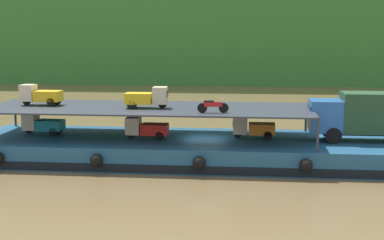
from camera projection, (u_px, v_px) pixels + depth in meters
The scene contains 10 objects.
ground_plane at pixel (205, 161), 36.57m from camera, with size 400.00×400.00×0.00m, color brown.
cargo_barge at pixel (205, 150), 36.42m from camera, with size 30.55×8.60×1.50m.
covered_lorry at pixel (368, 115), 35.16m from camera, with size 7.87×2.33×3.10m.
cargo_rack at pixel (147, 108), 36.44m from camera, with size 21.35×7.19×2.00m.
mini_truck_lower_stern at pixel (42, 124), 37.82m from camera, with size 2.78×1.27×1.38m.
mini_truck_lower_aft at pixel (146, 128), 36.17m from camera, with size 2.75×1.21×1.38m.
mini_truck_lower_mid at pixel (253, 128), 36.36m from camera, with size 2.75×1.22×1.38m.
mini_truck_upper_stern at pixel (40, 95), 37.37m from camera, with size 2.79×1.28×1.38m.
mini_truck_upper_mid at pixel (147, 97), 35.91m from camera, with size 2.78×1.27×1.38m.
motorcycle_upper_port at pixel (213, 106), 33.78m from camera, with size 1.90×0.55×0.87m.
Camera 1 is at (2.90, -35.62, 8.26)m, focal length 52.11 mm.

